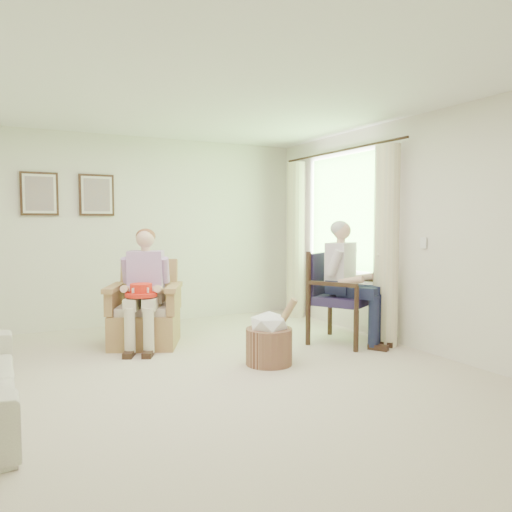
# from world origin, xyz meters

# --- Properties ---
(floor) EXTENTS (5.50, 5.50, 0.00)m
(floor) POSITION_xyz_m (0.00, 0.00, 0.00)
(floor) COLOR beige
(floor) RESTS_ON ground
(back_wall) EXTENTS (5.00, 0.04, 2.60)m
(back_wall) POSITION_xyz_m (0.00, 2.75, 1.30)
(back_wall) COLOR silver
(back_wall) RESTS_ON ground
(front_wall) EXTENTS (5.00, 0.04, 2.60)m
(front_wall) POSITION_xyz_m (0.00, -2.75, 1.30)
(front_wall) COLOR silver
(front_wall) RESTS_ON ground
(right_wall) EXTENTS (0.04, 5.50, 2.60)m
(right_wall) POSITION_xyz_m (2.50, 0.00, 1.30)
(right_wall) COLOR silver
(right_wall) RESTS_ON ground
(ceiling) EXTENTS (5.00, 5.50, 0.02)m
(ceiling) POSITION_xyz_m (0.00, 0.00, 2.60)
(ceiling) COLOR white
(ceiling) RESTS_ON back_wall
(window) EXTENTS (0.13, 2.50, 1.63)m
(window) POSITION_xyz_m (2.46, 1.20, 1.58)
(window) COLOR #2D6B23
(window) RESTS_ON right_wall
(curtain_left) EXTENTS (0.34, 0.34, 2.30)m
(curtain_left) POSITION_xyz_m (2.33, 0.22, 1.15)
(curtain_left) COLOR beige
(curtain_left) RESTS_ON ground
(curtain_right) EXTENTS (0.34, 0.34, 2.30)m
(curtain_right) POSITION_xyz_m (2.33, 2.18, 1.15)
(curtain_right) COLOR beige
(curtain_right) RESTS_ON ground
(framed_print_left) EXTENTS (0.45, 0.05, 0.55)m
(framed_print_left) POSITION_xyz_m (-1.15, 2.71, 1.78)
(framed_print_left) COLOR #382114
(framed_print_left) RESTS_ON back_wall
(framed_print_right) EXTENTS (0.45, 0.05, 0.55)m
(framed_print_right) POSITION_xyz_m (-0.45, 2.71, 1.78)
(framed_print_right) COLOR #382114
(framed_print_right) RESTS_ON back_wall
(wicker_armchair) EXTENTS (0.77, 0.76, 0.98)m
(wicker_armchair) POSITION_xyz_m (-0.15, 1.51, 0.31)
(wicker_armchair) COLOR #A4714D
(wicker_armchair) RESTS_ON ground
(wood_armchair) EXTENTS (0.68, 0.64, 1.05)m
(wood_armchair) POSITION_xyz_m (1.95, 0.62, 0.58)
(wood_armchair) COLOR black
(wood_armchair) RESTS_ON ground
(person_wicker) EXTENTS (0.40, 0.62, 1.32)m
(person_wicker) POSITION_xyz_m (-0.15, 1.38, 0.77)
(person_wicker) COLOR beige
(person_wicker) RESTS_ON ground
(person_dark) EXTENTS (0.40, 0.63, 1.41)m
(person_dark) POSITION_xyz_m (1.95, 0.45, 0.84)
(person_dark) COLOR #1B203B
(person_dark) RESTS_ON ground
(red_hat) EXTENTS (0.34, 0.34, 0.14)m
(red_hat) POSITION_xyz_m (-0.26, 1.19, 0.67)
(red_hat) COLOR red
(red_hat) RESTS_ON person_wicker
(hatbox) EXTENTS (0.61, 0.61, 0.69)m
(hatbox) POSITION_xyz_m (0.75, 0.14, 0.27)
(hatbox) COLOR #9F7256
(hatbox) RESTS_ON ground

